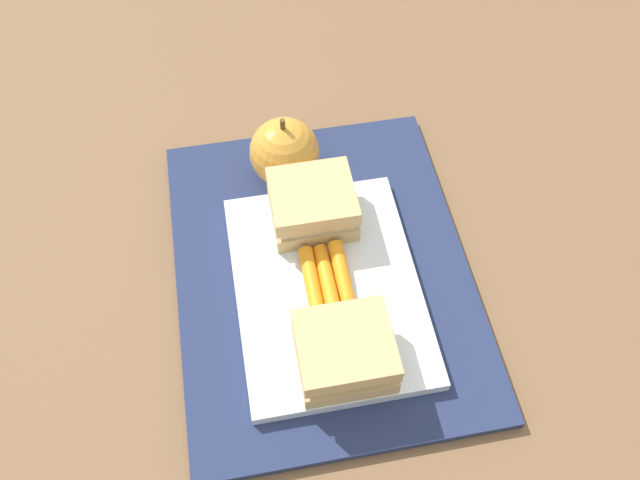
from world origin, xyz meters
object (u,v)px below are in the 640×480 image
Objects in this scene: carrot_sticks_bundle at (327,281)px; apple at (285,153)px; sandwich_half_right at (312,204)px; sandwich_half_left at (345,352)px; food_tray at (327,288)px.

carrot_sticks_bundle is 0.15m from apple.
sandwich_half_right is 0.97× the size of apple.
sandwich_half_right is (0.16, 0.00, 0.00)m from sandwich_half_left.
sandwich_half_left is at bearing 180.00° from food_tray.
carrot_sticks_bundle is (-0.08, 0.00, -0.01)m from sandwich_half_right.
carrot_sticks_bundle is at bearing 0.10° from sandwich_half_left.
sandwich_half_right is at bearing -166.20° from apple.
food_tray is 2.88× the size of sandwich_half_left.
sandwich_half_left and sandwich_half_right have the same top height.
sandwich_half_left is 1.04× the size of carrot_sticks_bundle.
sandwich_half_right is 0.08m from carrot_sticks_bundle.
apple is at bearing 6.50° from carrot_sticks_bundle.
sandwich_half_left is 0.08m from carrot_sticks_bundle.
apple reaches higher than sandwich_half_left.
apple reaches higher than carrot_sticks_bundle.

